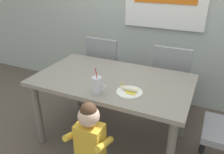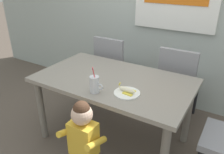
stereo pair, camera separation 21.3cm
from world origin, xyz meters
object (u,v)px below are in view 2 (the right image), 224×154
object	(u,v)px
toddler_standing	(83,135)
snack_plate	(127,93)
dining_table	(114,87)
dining_chair_right	(178,81)
dining_chair_left	(113,67)
milk_cup	(95,85)
peeled_banana	(127,90)

from	to	relation	value
toddler_standing	snack_plate	bearing A→B (deg)	68.08
dining_table	dining_chair_right	xyz separation A→B (m)	(0.46, 0.70, -0.12)
dining_chair_left	milk_cup	bearing A→B (deg)	112.61
dining_chair_right	toddler_standing	bearing A→B (deg)	74.22
snack_plate	milk_cup	bearing A→B (deg)	-154.71
toddler_standing	peeled_banana	distance (m)	0.53
snack_plate	peeled_banana	bearing A→B (deg)	121.27
dining_chair_left	snack_plate	world-z (taller)	dining_chair_left
milk_cup	peeled_banana	world-z (taller)	milk_cup
dining_chair_left	toddler_standing	bearing A→B (deg)	111.12
snack_plate	toddler_standing	bearing A→B (deg)	-111.92
dining_table	milk_cup	distance (m)	0.36
peeled_banana	milk_cup	bearing A→B (deg)	-152.25
dining_chair_left	snack_plate	distance (m)	1.14
toddler_standing	dining_chair_left	bearing A→B (deg)	111.12
dining_chair_left	peeled_banana	size ratio (longest dim) A/B	5.53
dining_table	toddler_standing	xyz separation A→B (m)	(0.09, -0.62, -0.13)
milk_cup	peeled_banana	xyz separation A→B (m)	(0.25, 0.13, -0.04)
dining_chair_left	dining_chair_right	distance (m)	0.88
dining_table	dining_chair_right	world-z (taller)	dining_chair_right
dining_chair_left	snack_plate	xyz separation A→B (m)	(0.67, -0.89, 0.22)
dining_chair_right	toddler_standing	distance (m)	1.38
dining_chair_right	peeled_banana	bearing A→B (deg)	76.69
dining_chair_right	snack_plate	world-z (taller)	dining_chair_right
milk_cup	peeled_banana	size ratio (longest dim) A/B	1.44
dining_chair_left	toddler_standing	xyz separation A→B (m)	(0.51, -1.31, -0.02)
toddler_standing	snack_plate	size ratio (longest dim) A/B	3.64
peeled_banana	dining_chair_right	bearing A→B (deg)	76.69
milk_cup	snack_plate	xyz separation A→B (m)	(0.25, 0.12, -0.06)
dining_chair_right	peeled_banana	xyz separation A→B (m)	(-0.21, -0.89, 0.24)
snack_plate	dining_chair_right	bearing A→B (deg)	77.21
dining_chair_right	dining_table	bearing A→B (deg)	56.54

